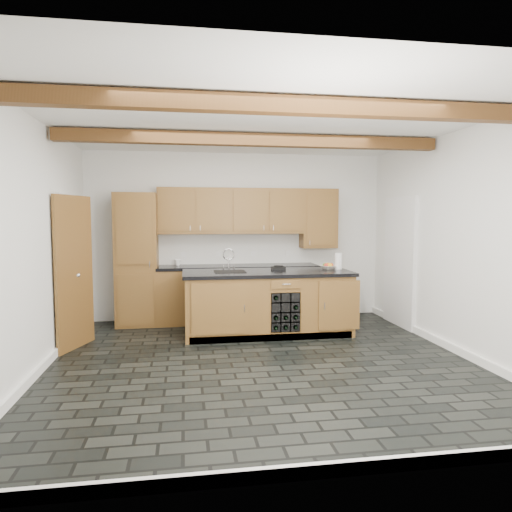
{
  "coord_description": "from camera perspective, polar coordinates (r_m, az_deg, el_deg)",
  "views": [
    {
      "loc": [
        -0.89,
        -5.25,
        1.7
      ],
      "look_at": [
        0.06,
        0.8,
        1.2
      ],
      "focal_mm": 32.0,
      "sensor_mm": 36.0,
      "label": 1
    }
  ],
  "objects": [
    {
      "name": "ground",
      "position": [
        5.59,
        0.73,
        -13.01
      ],
      "size": [
        5.0,
        5.0,
        0.0
      ],
      "primitive_type": "plane",
      "color": "black",
      "rests_on": "ground"
    },
    {
      "name": "room_shell",
      "position": [
        5.84,
        -0.95,
        2.99
      ],
      "size": [
        5.01,
        5.0,
        5.0
      ],
      "color": "white",
      "rests_on": "ground"
    },
    {
      "name": "back_cabinetry",
      "position": [
        7.54,
        -4.93,
        -0.8
      ],
      "size": [
        3.65,
        0.62,
        2.2
      ],
      "color": "brown",
      "rests_on": "ground"
    },
    {
      "name": "island",
      "position": [
        6.75,
        1.48,
        -5.84
      ],
      "size": [
        2.48,
        0.96,
        0.93
      ],
      "color": "brown",
      "rests_on": "ground"
    },
    {
      "name": "faucet",
      "position": [
        6.65,
        -3.31,
        -1.66
      ],
      "size": [
        0.45,
        0.4,
        0.34
      ],
      "color": "black",
      "rests_on": "island"
    },
    {
      "name": "kitchen_scale",
      "position": [
        6.88,
        2.83,
        -1.48
      ],
      "size": [
        0.21,
        0.14,
        0.06
      ],
      "rotation": [
        0.0,
        0.0,
        -0.03
      ],
      "color": "black",
      "rests_on": "island"
    },
    {
      "name": "fruit_bowl",
      "position": [
        7.04,
        8.99,
        -1.4
      ],
      "size": [
        0.3,
        0.3,
        0.06
      ],
      "primitive_type": "imported",
      "rotation": [
        0.0,
        0.0,
        0.34
      ],
      "color": "beige",
      "rests_on": "island"
    },
    {
      "name": "fruit_cluster",
      "position": [
        7.04,
        8.99,
        -1.15
      ],
      "size": [
        0.16,
        0.17,
        0.07
      ],
      "color": "#B93718",
      "rests_on": "fruit_bowl"
    },
    {
      "name": "paper_towel",
      "position": [
        7.06,
        10.27,
        -0.64
      ],
      "size": [
        0.11,
        0.11,
        0.25
      ],
      "primitive_type": "cylinder",
      "color": "white",
      "rests_on": "island"
    },
    {
      "name": "mug",
      "position": [
        7.61,
        -9.79,
        -0.79
      ],
      "size": [
        0.14,
        0.14,
        0.1
      ],
      "primitive_type": "imported",
      "rotation": [
        0.0,
        0.0,
        0.42
      ],
      "color": "white",
      "rests_on": "back_cabinetry"
    }
  ]
}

